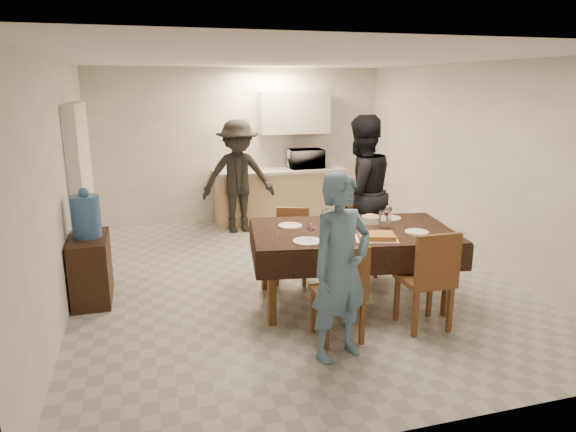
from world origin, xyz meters
name	(u,v)px	position (x,y,z in m)	size (l,w,h in m)	color
floor	(290,278)	(0.00, 0.00, 0.00)	(5.00, 6.00, 0.02)	#AFAFAA
ceiling	(290,59)	(0.00, 0.00, 2.60)	(5.00, 6.00, 0.02)	white
wall_back	(241,145)	(0.00, 3.00, 1.30)	(5.00, 0.02, 2.60)	silver
wall_front	(423,252)	(0.00, -3.00, 1.30)	(5.00, 0.02, 2.60)	silver
wall_left	(60,185)	(-2.50, 0.00, 1.30)	(0.02, 6.00, 2.60)	silver
wall_right	(473,165)	(2.50, 0.00, 1.30)	(0.02, 6.00, 2.60)	silver
stub_partition	(82,187)	(-2.42, 1.20, 1.05)	(0.15, 1.40, 2.10)	silver
kitchen_base_cabinet	(280,197)	(0.60, 2.68, 0.43)	(2.20, 0.60, 0.86)	tan
kitchen_worktop	(279,171)	(0.60, 2.68, 0.89)	(2.24, 0.64, 0.05)	#B7B7B1
upper_cabinet	(294,113)	(0.90, 2.82, 1.85)	(1.20, 0.34, 0.70)	silver
dining_table	(352,233)	(0.44, -0.86, 0.79)	(2.28, 1.56, 0.83)	black
chair_near_left	(342,284)	(-0.01, -1.70, 0.58)	(0.44, 0.44, 0.51)	brown
chair_near_right	(431,271)	(0.89, -1.71, 0.62)	(0.46, 0.46, 0.54)	brown
chair_far_left	(294,241)	(-0.01, -0.20, 0.54)	(0.52, 0.53, 0.48)	brown
chair_far_right	(364,236)	(0.89, -0.19, 0.53)	(0.45, 0.46, 0.47)	brown
console	(91,269)	(-2.28, -0.02, 0.36)	(0.39, 0.78, 0.73)	#331E11
water_jug	(86,217)	(-2.28, -0.02, 0.95)	(0.30, 0.30, 0.45)	#3A6BAC
wine_bottle	(346,215)	(0.39, -0.81, 0.97)	(0.07, 0.07, 0.29)	black
water_pitcher	(384,220)	(0.79, -0.91, 0.92)	(0.12, 0.12, 0.19)	white
savoury_tart	(376,236)	(0.54, -1.24, 0.85)	(0.42, 0.31, 0.05)	#B78335
salad_bowl	(371,220)	(0.74, -0.68, 0.86)	(0.20, 0.20, 0.08)	silver
mushroom_dish	(338,222)	(0.39, -0.58, 0.84)	(0.18, 0.18, 0.03)	silver
wine_glass_a	(311,232)	(-0.11, -1.11, 0.92)	(0.08, 0.08, 0.18)	white
wine_glass_b	(389,213)	(0.99, -0.61, 0.91)	(0.08, 0.08, 0.17)	white
wine_glass_c	(325,216)	(0.24, -0.56, 0.91)	(0.08, 0.08, 0.17)	white
plate_near_left	(307,241)	(-0.16, -1.16, 0.83)	(0.29, 0.29, 0.02)	silver
plate_near_right	(417,232)	(1.04, -1.16, 0.83)	(0.24, 0.24, 0.01)	silver
plate_far_left	(290,226)	(-0.16, -0.56, 0.83)	(0.26, 0.26, 0.01)	silver
plate_far_right	(390,218)	(1.04, -0.56, 0.83)	(0.25, 0.25, 0.01)	silver
microwave	(306,159)	(1.07, 2.68, 1.07)	(0.59, 0.40, 0.33)	silver
person_near	(341,268)	(-0.11, -1.91, 0.82)	(0.60, 0.39, 1.64)	slate
person_far	(360,193)	(0.99, 0.19, 0.98)	(0.95, 0.74, 1.96)	black
person_kitchen	(238,177)	(-0.20, 2.23, 0.90)	(1.16, 0.67, 1.79)	black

